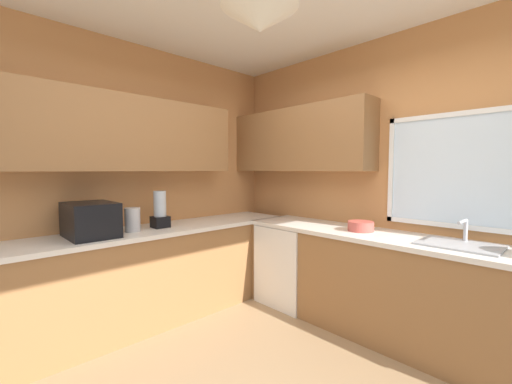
{
  "coord_description": "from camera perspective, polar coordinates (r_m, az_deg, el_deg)",
  "views": [
    {
      "loc": [
        1.31,
        -1.28,
        1.46
      ],
      "look_at": [
        -0.64,
        0.58,
        1.27
      ],
      "focal_mm": 22.2,
      "sensor_mm": 36.0,
      "label": 1
    }
  ],
  "objects": [
    {
      "name": "sink_assembly",
      "position": [
        2.83,
        32.81,
        -7.9
      ],
      "size": [
        0.53,
        0.4,
        0.19
      ],
      "color": "#9EA0A5",
      "rests_on": "counter_run_back"
    },
    {
      "name": "dishwasher",
      "position": [
        3.62,
        6.52,
        -12.66
      ],
      "size": [
        0.6,
        0.6,
        0.85
      ],
      "primitive_type": "cube",
      "color": "white",
      "rests_on": "ground_plane"
    },
    {
      "name": "microwave",
      "position": [
        3.02,
        -27.67,
        -4.44
      ],
      "size": [
        0.48,
        0.36,
        0.29
      ],
      "primitive_type": "cube",
      "color": "black",
      "rests_on": "counter_run_left"
    },
    {
      "name": "blender_appliance",
      "position": [
        3.24,
        -16.9,
        -3.31
      ],
      "size": [
        0.15,
        0.15,
        0.36
      ],
      "color": "black",
      "rests_on": "counter_run_left"
    },
    {
      "name": "counter_run_back",
      "position": [
        3.08,
        23.64,
        -15.5
      ],
      "size": [
        2.96,
        0.65,
        0.9
      ],
      "color": "olive",
      "rests_on": "ground_plane"
    },
    {
      "name": "room_shell",
      "position": [
        2.82,
        -2.6,
        12.63
      ],
      "size": [
        3.87,
        3.57,
        2.78
      ],
      "color": "#C6844C",
      "rests_on": "ground_plane"
    },
    {
      "name": "counter_run_left",
      "position": [
        3.31,
        -19.27,
        -14.05
      ],
      "size": [
        0.65,
        3.18,
        0.9
      ],
      "color": "olive",
      "rests_on": "ground_plane"
    },
    {
      "name": "kettle",
      "position": [
        3.12,
        -21.36,
        -4.66
      ],
      "size": [
        0.14,
        0.14,
        0.22
      ],
      "primitive_type": "cylinder",
      "color": "#B7B7BC",
      "rests_on": "counter_run_left"
    },
    {
      "name": "bowl",
      "position": [
        3.09,
        18.34,
        -5.87
      ],
      "size": [
        0.23,
        0.23,
        0.09
      ],
      "primitive_type": "cylinder",
      "color": "#B74C42",
      "rests_on": "counter_run_back"
    }
  ]
}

